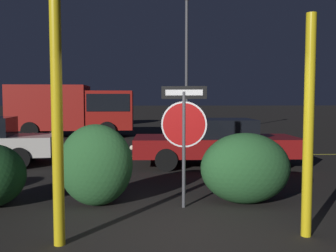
{
  "coord_description": "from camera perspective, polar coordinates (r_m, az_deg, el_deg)",
  "views": [
    {
      "loc": [
        -0.55,
        -4.98,
        1.87
      ],
      "look_at": [
        0.08,
        5.25,
        1.17
      ],
      "focal_mm": 40.0,
      "sensor_mm": 36.0,
      "label": 1
    }
  ],
  "objects": [
    {
      "name": "ground_plane",
      "position": [
        5.35,
        2.73,
        -16.56
      ],
      "size": [
        260.0,
        260.0,
        0.0
      ],
      "primitive_type": "plane",
      "color": "black"
    },
    {
      "name": "road_center_stripe",
      "position": [
        12.68,
        -0.97,
        -4.56
      ],
      "size": [
        34.76,
        0.12,
        0.01
      ],
      "primitive_type": "cube",
      "color": "gold",
      "rests_on": "ground_plane"
    },
    {
      "name": "stop_sign",
      "position": [
        6.47,
        2.45,
        0.29
      ],
      "size": [
        0.78,
        0.19,
        2.12
      ],
      "rotation": [
        0.0,
        0.0,
        -0.22
      ],
      "color": "#4C4C51",
      "rests_on": "ground_plane"
    },
    {
      "name": "yellow_pole_left",
      "position": [
        4.94,
        -16.58,
        2.75
      ],
      "size": [
        0.14,
        0.14,
        3.57
      ],
      "primitive_type": "cylinder",
      "color": "yellow",
      "rests_on": "ground_plane"
    },
    {
      "name": "yellow_pole_right",
      "position": [
        5.42,
        20.64,
        -0.08
      ],
      "size": [
        0.14,
        0.14,
        3.04
      ],
      "primitive_type": "cylinder",
      "color": "yellow",
      "rests_on": "ground_plane"
    },
    {
      "name": "hedge_bush_2",
      "position": [
        6.8,
        -10.92,
        -5.85
      ],
      "size": [
        1.3,
        0.99,
        1.45
      ],
      "primitive_type": "ellipsoid",
      "color": "#2D6633",
      "rests_on": "ground_plane"
    },
    {
      "name": "hedge_bush_3",
      "position": [
        6.98,
        11.69,
        -6.31
      ],
      "size": [
        1.63,
        1.15,
        1.29
      ],
      "primitive_type": "ellipsoid",
      "color": "#285B2D",
      "rests_on": "ground_plane"
    },
    {
      "name": "passing_car_2",
      "position": [
        10.95,
        7.41,
        -2.39
      ],
      "size": [
        4.84,
        2.17,
        1.34
      ],
      "rotation": [
        0.0,
        0.0,
        1.54
      ],
      "color": "maroon",
      "rests_on": "ground_plane"
    },
    {
      "name": "delivery_truck",
      "position": [
        19.81,
        -14.0,
        2.67
      ],
      "size": [
        6.16,
        2.62,
        2.63
      ],
      "rotation": [
        0.0,
        0.0,
        -1.56
      ],
      "color": "maroon",
      "rests_on": "ground_plane"
    },
    {
      "name": "street_lamp",
      "position": [
        20.04,
        2.86,
        12.93
      ],
      "size": [
        0.49,
        0.49,
        7.53
      ],
      "color": "#4C4C51",
      "rests_on": "ground_plane"
    }
  ]
}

